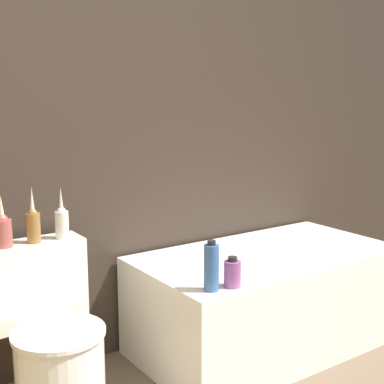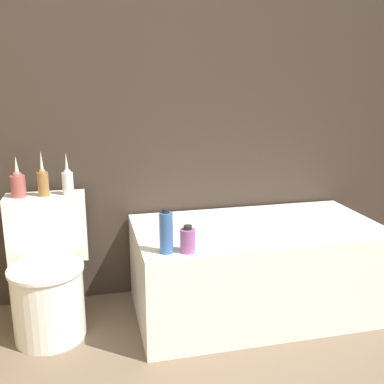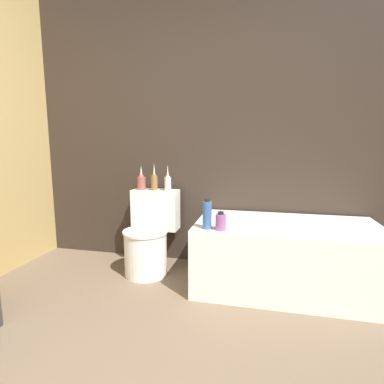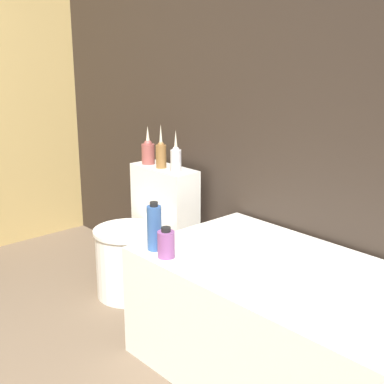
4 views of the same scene
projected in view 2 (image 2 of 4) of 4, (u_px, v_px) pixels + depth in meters
wall_back_tiled at (106, 88)px, 2.62m from camera, size 6.40×0.06×2.60m
bathtub at (256, 267)px, 2.66m from camera, size 1.41×0.76×0.53m
toilet at (48, 275)px, 2.45m from camera, size 0.44×0.56×0.72m
vase_gold at (18, 183)px, 2.46m from camera, size 0.08×0.08×0.23m
vase_silver at (43, 181)px, 2.48m from camera, size 0.06×0.06×0.25m
vase_bronze at (68, 180)px, 2.51m from camera, size 0.06×0.06×0.24m
shampoo_bottle_tall at (166, 232)px, 2.17m from camera, size 0.07×0.07×0.22m
shampoo_bottle_short at (188, 240)px, 2.19m from camera, size 0.08×0.08×0.14m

